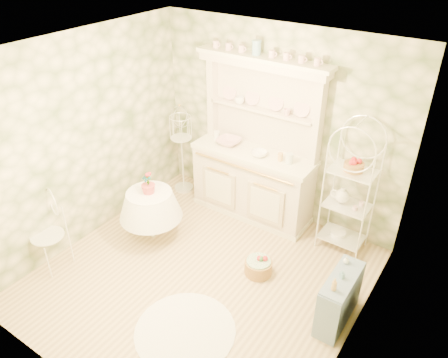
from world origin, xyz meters
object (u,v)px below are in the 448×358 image
Objects in this scene: bakers_rack at (350,186)px; floor_basket at (258,266)px; round_table at (152,218)px; side_shelf at (339,298)px; cafe_chair at (46,232)px; birdcage_stand at (182,150)px; kitchen_dresser at (254,143)px.

floor_basket is at bearing -120.20° from bakers_rack.
bakers_rack reaches higher than floor_basket.
bakers_rack is 2.62m from round_table.
side_shelf is (0.42, -1.22, -0.62)m from bakers_rack.
side_shelf is 0.75× the size of cafe_chair.
round_table is at bearing -70.83° from birdcage_stand.
round_table is 1.32m from cafe_chair.
side_shelf is 1.10m from floor_basket.
kitchen_dresser is 6.95× the size of floor_basket.
kitchen_dresser is 1.66m from floor_basket.
round_table is 0.60× the size of cafe_chair.
side_shelf is at bearing 0.78° from round_table.
bakers_rack reaches higher than cafe_chair.
birdcage_stand is 2.30m from floor_basket.
cafe_chair is at bearing -95.96° from birdcage_stand.
round_table is 1.33m from birdcage_stand.
kitchen_dresser is at bearing 139.19° from side_shelf.
floor_basket is (1.98, -1.01, -0.60)m from birdcage_stand.
floor_basket is at bearing -55.21° from kitchen_dresser.
floor_basket is at bearing 165.13° from side_shelf.
bakers_rack is (1.38, 0.00, -0.21)m from kitchen_dresser.
cafe_chair is (-2.86, -2.38, -0.43)m from bakers_rack.
side_shelf is 3.28m from birdcage_stand.
bakers_rack is 1.86× the size of cafe_chair.
cafe_chair reaches higher than side_shelf.
floor_basket is at bearing 6.75° from round_table.
birdcage_stand is at bearing -177.86° from bakers_rack.
birdcage_stand reaches higher than floor_basket.
side_shelf is at bearing 39.42° from cafe_chair.
bakers_rack is at bearing 0.20° from kitchen_dresser.
floor_basket is (-1.07, 0.15, -0.22)m from side_shelf.
birdcage_stand is (-2.62, -0.06, -0.23)m from bakers_rack.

